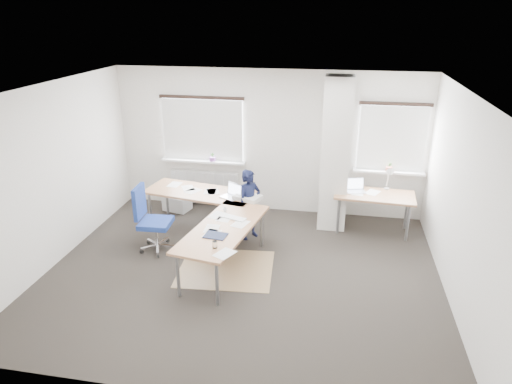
% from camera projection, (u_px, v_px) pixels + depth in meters
% --- Properties ---
extents(ground, '(6.00, 6.00, 0.00)m').
position_uv_depth(ground, '(242.00, 272.00, 7.09)').
color(ground, black).
rests_on(ground, ground).
extents(room_shell, '(6.04, 5.04, 2.82)m').
position_uv_depth(room_shell, '(259.00, 157.00, 6.82)').
color(room_shell, beige).
rests_on(room_shell, ground).
extents(floor_mat, '(1.55, 1.34, 0.01)m').
position_uv_depth(floor_mat, '(226.00, 269.00, 7.18)').
color(floor_mat, '#9A7C54').
rests_on(floor_mat, ground).
extents(white_crate, '(0.58, 0.47, 0.30)m').
position_uv_depth(white_crate, '(177.00, 203.00, 9.27)').
color(white_crate, white).
rests_on(white_crate, ground).
extents(desk_main, '(2.40, 2.98, 0.96)m').
position_uv_depth(desk_main, '(214.00, 210.00, 7.60)').
color(desk_main, '#996442').
rests_on(desk_main, ground).
extents(desk_side, '(1.44, 0.79, 1.22)m').
position_uv_depth(desk_side, '(374.00, 196.00, 8.18)').
color(desk_side, '#996442').
rests_on(desk_side, ground).
extents(task_chair, '(0.62, 0.61, 1.14)m').
position_uv_depth(task_chair, '(154.00, 233.00, 7.65)').
color(task_chair, navy).
rests_on(task_chair, ground).
extents(person, '(0.53, 0.55, 1.26)m').
position_uv_depth(person, '(250.00, 204.00, 7.97)').
color(person, black).
rests_on(person, ground).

